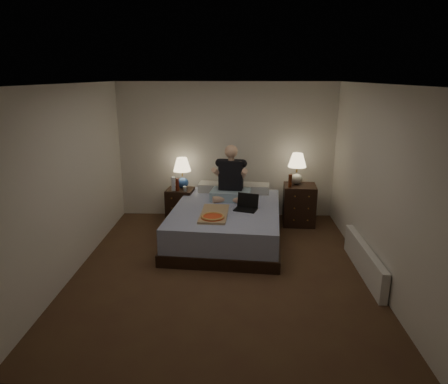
{
  "coord_description": "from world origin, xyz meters",
  "views": [
    {
      "loc": [
        0.2,
        -5.07,
        2.6
      ],
      "look_at": [
        0.0,
        0.9,
        0.85
      ],
      "focal_mm": 32.0,
      "sensor_mm": 36.0,
      "label": 1
    }
  ],
  "objects_px": {
    "lamp_left": "(182,173)",
    "radiator": "(364,260)",
    "soda_can": "(185,189)",
    "pizza_box": "(213,217)",
    "water_bottle": "(173,184)",
    "laptop": "(246,203)",
    "beer_bottle_left": "(177,185)",
    "person": "(231,173)",
    "beer_bottle_right": "(290,181)",
    "nightstand_right": "(299,205)",
    "lamp_right": "(297,169)",
    "bed": "(227,223)",
    "nightstand_left": "(180,205)"
  },
  "relations": [
    {
      "from": "bed",
      "to": "lamp_left",
      "type": "bearing_deg",
      "value": 137.22
    },
    {
      "from": "person",
      "to": "laptop",
      "type": "height_order",
      "value": "person"
    },
    {
      "from": "lamp_right",
      "to": "beer_bottle_right",
      "type": "distance_m",
      "value": 0.29
    },
    {
      "from": "water_bottle",
      "to": "person",
      "type": "height_order",
      "value": "person"
    },
    {
      "from": "beer_bottle_right",
      "to": "radiator",
      "type": "height_order",
      "value": "beer_bottle_right"
    },
    {
      "from": "lamp_left",
      "to": "soda_can",
      "type": "relative_size",
      "value": 5.6
    },
    {
      "from": "laptop",
      "to": "beer_bottle_left",
      "type": "bearing_deg",
      "value": 162.2
    },
    {
      "from": "beer_bottle_left",
      "to": "radiator",
      "type": "distance_m",
      "value": 3.39
    },
    {
      "from": "person",
      "to": "laptop",
      "type": "distance_m",
      "value": 0.71
    },
    {
      "from": "nightstand_left",
      "to": "beer_bottle_left",
      "type": "height_order",
      "value": "beer_bottle_left"
    },
    {
      "from": "lamp_right",
      "to": "radiator",
      "type": "height_order",
      "value": "lamp_right"
    },
    {
      "from": "water_bottle",
      "to": "pizza_box",
      "type": "relative_size",
      "value": 0.33
    },
    {
      "from": "nightstand_left",
      "to": "laptop",
      "type": "relative_size",
      "value": 1.8
    },
    {
      "from": "nightstand_right",
      "to": "pizza_box",
      "type": "height_order",
      "value": "nightstand_right"
    },
    {
      "from": "lamp_right",
      "to": "laptop",
      "type": "xyz_separation_m",
      "value": [
        -0.92,
        -0.97,
        -0.33
      ]
    },
    {
      "from": "lamp_left",
      "to": "beer_bottle_left",
      "type": "distance_m",
      "value": 0.26
    },
    {
      "from": "bed",
      "to": "beer_bottle_left",
      "type": "distance_m",
      "value": 1.24
    },
    {
      "from": "water_bottle",
      "to": "laptop",
      "type": "bearing_deg",
      "value": -34.84
    },
    {
      "from": "nightstand_right",
      "to": "beer_bottle_right",
      "type": "bearing_deg",
      "value": -143.65
    },
    {
      "from": "lamp_left",
      "to": "radiator",
      "type": "relative_size",
      "value": 0.35
    },
    {
      "from": "lamp_right",
      "to": "laptop",
      "type": "bearing_deg",
      "value": -133.35
    },
    {
      "from": "water_bottle",
      "to": "lamp_left",
      "type": "bearing_deg",
      "value": 52.49
    },
    {
      "from": "nightstand_left",
      "to": "lamp_right",
      "type": "distance_m",
      "value": 2.21
    },
    {
      "from": "beer_bottle_right",
      "to": "laptop",
      "type": "relative_size",
      "value": 0.68
    },
    {
      "from": "nightstand_right",
      "to": "person",
      "type": "bearing_deg",
      "value": -160.93
    },
    {
      "from": "bed",
      "to": "laptop",
      "type": "distance_m",
      "value": 0.52
    },
    {
      "from": "lamp_left",
      "to": "beer_bottle_left",
      "type": "bearing_deg",
      "value": -108.64
    },
    {
      "from": "pizza_box",
      "to": "water_bottle",
      "type": "bearing_deg",
      "value": 123.52
    },
    {
      "from": "bed",
      "to": "pizza_box",
      "type": "bearing_deg",
      "value": -101.99
    },
    {
      "from": "water_bottle",
      "to": "beer_bottle_left",
      "type": "relative_size",
      "value": 1.09
    },
    {
      "from": "nightstand_left",
      "to": "pizza_box",
      "type": "bearing_deg",
      "value": -58.52
    },
    {
      "from": "soda_can",
      "to": "radiator",
      "type": "height_order",
      "value": "soda_can"
    },
    {
      "from": "person",
      "to": "beer_bottle_right",
      "type": "bearing_deg",
      "value": 18.91
    },
    {
      "from": "soda_can",
      "to": "beer_bottle_left",
      "type": "distance_m",
      "value": 0.16
    },
    {
      "from": "bed",
      "to": "radiator",
      "type": "height_order",
      "value": "bed"
    },
    {
      "from": "bed",
      "to": "nightstand_left",
      "type": "xyz_separation_m",
      "value": [
        -0.87,
        0.83,
        0.03
      ]
    },
    {
      "from": "soda_can",
      "to": "lamp_left",
      "type": "bearing_deg",
      "value": 105.64
    },
    {
      "from": "nightstand_right",
      "to": "beer_bottle_left",
      "type": "bearing_deg",
      "value": -175.35
    },
    {
      "from": "nightstand_left",
      "to": "pizza_box",
      "type": "height_order",
      "value": "pizza_box"
    },
    {
      "from": "soda_can",
      "to": "beer_bottle_left",
      "type": "xyz_separation_m",
      "value": [
        -0.14,
        0.06,
        0.06
      ]
    },
    {
      "from": "nightstand_left",
      "to": "water_bottle",
      "type": "distance_m",
      "value": 0.45
    },
    {
      "from": "lamp_left",
      "to": "beer_bottle_left",
      "type": "xyz_separation_m",
      "value": [
        -0.07,
        -0.2,
        -0.17
      ]
    },
    {
      "from": "person",
      "to": "nightstand_left",
      "type": "bearing_deg",
      "value": 163.68
    },
    {
      "from": "water_bottle",
      "to": "beer_bottle_left",
      "type": "bearing_deg",
      "value": -9.84
    },
    {
      "from": "bed",
      "to": "beer_bottle_left",
      "type": "bearing_deg",
      "value": 146.18
    },
    {
      "from": "lamp_right",
      "to": "pizza_box",
      "type": "relative_size",
      "value": 0.74
    },
    {
      "from": "beer_bottle_left",
      "to": "lamp_left",
      "type": "bearing_deg",
      "value": 71.36
    },
    {
      "from": "water_bottle",
      "to": "soda_can",
      "type": "xyz_separation_m",
      "value": [
        0.21,
        -0.07,
        -0.07
      ]
    },
    {
      "from": "beer_bottle_left",
      "to": "water_bottle",
      "type": "bearing_deg",
      "value": 170.16
    },
    {
      "from": "lamp_left",
      "to": "radiator",
      "type": "height_order",
      "value": "lamp_left"
    }
  ]
}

